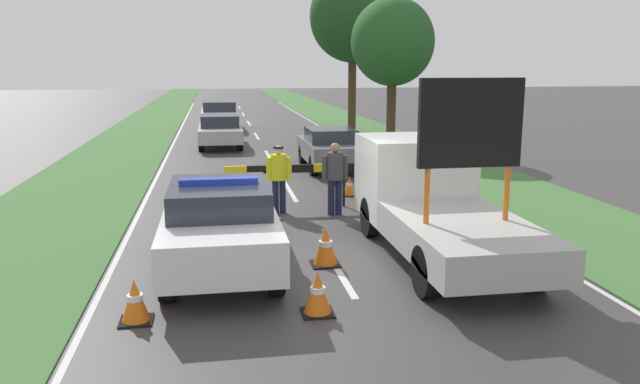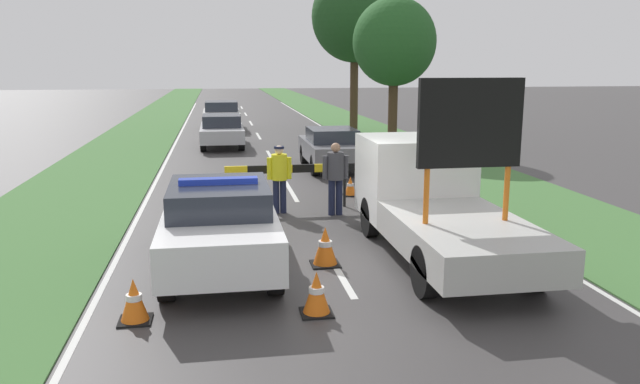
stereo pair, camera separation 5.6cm
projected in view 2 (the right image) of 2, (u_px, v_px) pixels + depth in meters
The scene contains 19 objects.
ground_plane at pixel (332, 261), 11.21m from camera, with size 160.00×160.00×0.00m, color #3D3A3A.
lane_markings at pixel (266, 149), 25.98m from camera, with size 7.81×62.68×0.01m.
grass_verge_left at pixel (136, 138), 29.61m from camera, with size 3.74×120.00×0.03m.
grass_verge_right at pixel (374, 134), 31.46m from camera, with size 3.74×120.00×0.03m.
police_car at pixel (220, 222), 10.70m from camera, with size 1.87×4.68×1.61m.
work_truck at pixel (432, 198), 11.70m from camera, with size 2.04×5.52×3.27m.
road_barrier at pixel (292, 172), 15.13m from camera, with size 3.25×0.08×1.08m.
police_officer at pixel (279, 173), 14.65m from camera, with size 0.58×0.37×1.62m.
pedestrian_civilian at pixel (336, 173), 14.46m from camera, with size 0.61×0.39×1.70m.
traffic_cone_near_police at pixel (350, 186), 16.73m from camera, with size 0.38×0.38×0.52m.
traffic_cone_centre_front at pixel (134, 300), 8.53m from camera, with size 0.45×0.45×0.62m.
traffic_cone_near_truck at pixel (317, 293), 8.79m from camera, with size 0.46×0.46×0.63m.
traffic_cone_behind_barrier at pixel (426, 198), 15.00m from camera, with size 0.45×0.45×0.62m.
traffic_cone_lane_edge at pixel (325, 246), 10.94m from camera, with size 0.50×0.50×0.69m.
queued_car_suv_grey at pixel (331, 148), 20.93m from camera, with size 1.73×3.99×1.38m.
queued_car_sedan_silver at pixel (222, 130), 26.56m from camera, with size 1.78×4.55×1.37m.
queued_car_van_white at pixel (222, 115), 33.31m from camera, with size 1.91×4.59×1.53m.
roadside_tree_near_left at pixel (394, 42), 24.77m from camera, with size 3.32×3.32×6.09m.
roadside_tree_near_right at pixel (355, 17), 31.14m from camera, with size 4.32×4.32×8.07m.
Camera 2 is at (-1.95, -10.55, 3.49)m, focal length 35.00 mm.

